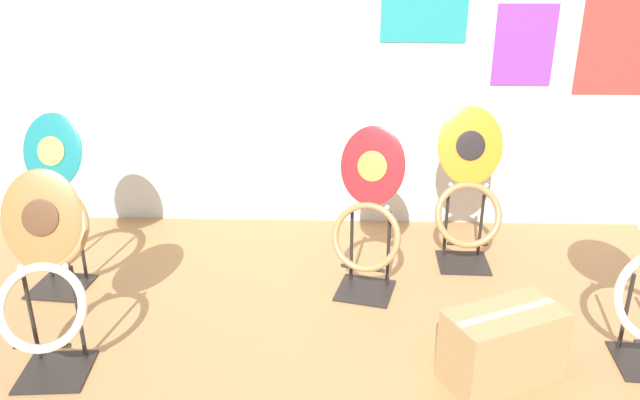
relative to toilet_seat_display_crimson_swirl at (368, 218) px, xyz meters
name	(u,v)px	position (x,y,z in m)	size (l,w,h in m)	color
wall_back	(382,14)	(0.09, 0.91, 0.89)	(8.00, 0.07, 2.60)	silver
toilet_seat_display_crimson_swirl	(368,218)	(0.00, 0.00, 0.00)	(0.39, 0.36, 0.85)	black
toilet_seat_display_orange_sun	(468,193)	(0.56, 0.34, 0.01)	(0.37, 0.34, 0.87)	black
toilet_seat_display_woodgrain	(43,286)	(-1.34, -0.70, 0.00)	(0.38, 0.38, 0.85)	black
toilet_seat_display_teal_sax	(50,213)	(-1.60, -0.02, 0.01)	(0.45, 0.38, 0.90)	black
storage_box	(503,345)	(0.53, -0.70, -0.25)	(0.54, 0.43, 0.32)	#A37F51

